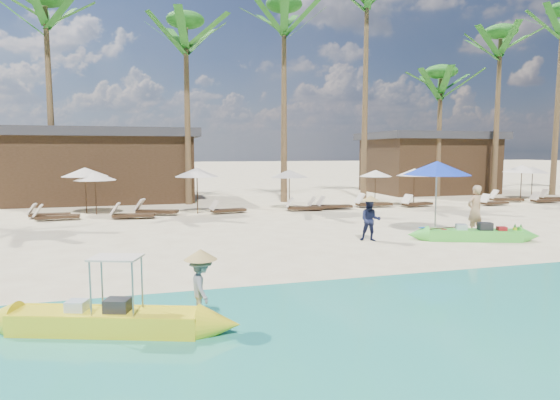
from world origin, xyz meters
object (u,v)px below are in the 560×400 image
object	(u,v)px
yellow_canoe	(106,321)
blue_umbrella	(437,168)
green_canoe	(473,235)
tourist	(475,210)

from	to	relation	value
yellow_canoe	blue_umbrella	distance (m)	12.87
yellow_canoe	blue_umbrella	xyz separation A→B (m)	(10.72, 6.78, 2.17)
green_canoe	tourist	distance (m)	1.42
tourist	blue_umbrella	world-z (taller)	blue_umbrella
yellow_canoe	blue_umbrella	world-z (taller)	blue_umbrella
yellow_canoe	blue_umbrella	size ratio (longest dim) A/B	1.82
yellow_canoe	green_canoe	bearing A→B (deg)	43.42
green_canoe	tourist	bearing A→B (deg)	69.88
green_canoe	tourist	xyz separation A→B (m)	(0.79, 0.96, 0.68)
green_canoe	yellow_canoe	size ratio (longest dim) A/B	0.97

